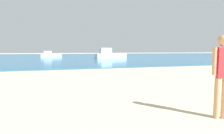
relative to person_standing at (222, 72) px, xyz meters
The scene contains 4 objects.
water 40.51m from the person_standing, 92.21° to the left, with size 160.00×60.00×0.06m, color #1E6B9E.
person_standing is the anchor object (origin of this frame).
boat_near 26.61m from the person_standing, 78.34° to the left, with size 5.11×2.08×1.69m.
boat_far 33.48m from the person_standing, 96.43° to the left, with size 3.72×1.67×1.22m.
Camera 1 is at (-1.58, 1.96, 1.36)m, focal length 30.01 mm.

